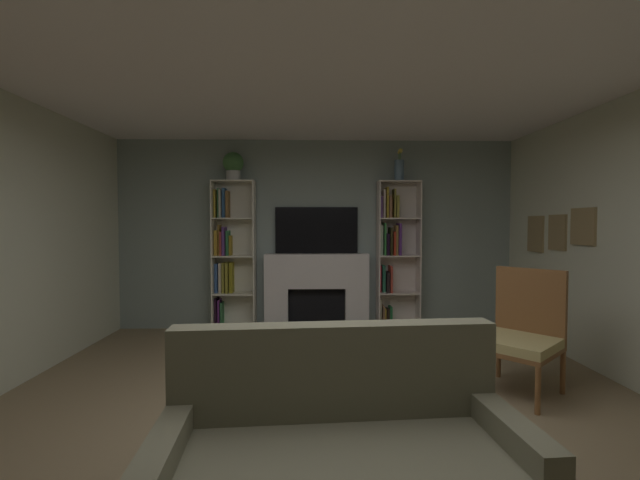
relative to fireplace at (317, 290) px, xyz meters
The scene contains 12 objects.
ground_plane 3.11m from the fireplace, 90.00° to the right, with size 7.61×7.61×0.00m, color #836F51.
wall_back_accent 0.79m from the fireplace, 90.00° to the left, with size 5.74×0.06×2.69m, color gray.
ceiling 3.74m from the fireplace, 90.00° to the right, with size 5.74×6.46×0.06m, color white.
fireplace is the anchor object (origin of this frame).
tv 0.85m from the fireplace, 90.00° to the left, with size 1.17×0.06×0.66m, color black.
bookshelf_left 1.32m from the fireplace, behind, with size 0.59×0.28×2.10m.
bookshelf_right 1.20m from the fireplace, ahead, with size 0.59×0.28×2.10m.
potted_plant 2.10m from the fireplace, behind, with size 0.29×0.29×0.39m.
vase_with_flowers 2.06m from the fireplace, ahead, with size 0.13×0.13×0.45m.
couch 3.91m from the fireplace, 89.22° to the right, with size 1.87×0.94×0.94m.
armchair 2.88m from the fireplace, 51.50° to the right, with size 0.89×0.88×1.09m.
coffee_table 3.16m from the fireplace, 88.97° to the right, with size 0.79×0.40×0.38m.
Camera 1 is at (-0.11, -2.92, 1.51)m, focal length 23.84 mm.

